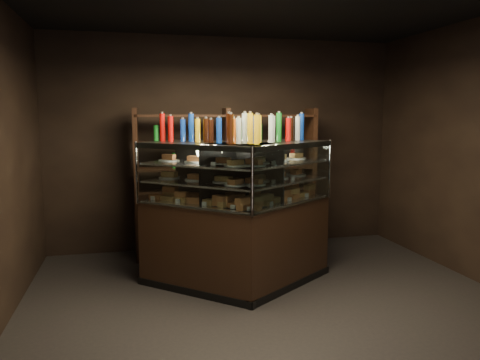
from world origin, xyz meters
The scene contains 7 objects.
ground centered at (0.00, 0.00, 0.00)m, with size 5.00×5.00×0.00m, color black.
room_shell centered at (0.00, 0.00, 1.94)m, with size 5.02×5.02×3.01m.
display_case centered at (-0.18, 0.87, 0.54)m, with size 2.28×1.56×1.62m.
food_display centered at (-0.19, 0.86, 1.20)m, with size 1.84×1.03×0.49m.
bottles_top centered at (-0.18, 0.87, 1.75)m, with size 1.65×0.89×0.30m.
potted_conifer centered at (0.53, 1.00, 0.46)m, with size 0.38×0.38×0.81m.
back_shelving centered at (-0.08, 2.05, 0.61)m, with size 2.46×0.52×2.00m.
Camera 1 is at (-1.36, -4.11, 1.90)m, focal length 35.00 mm.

